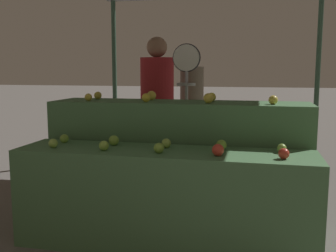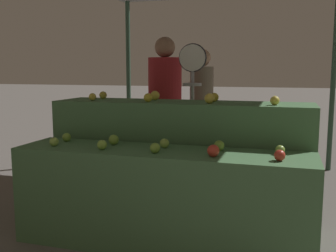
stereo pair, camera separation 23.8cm
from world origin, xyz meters
name	(u,v)px [view 1 (the left image)]	position (x,y,z in m)	size (l,w,h in m)	color
ground_plane	(164,246)	(0.00, 0.00, 0.00)	(60.00, 60.00, 0.00)	#66605B
display_counter_front	(163,199)	(0.00, 0.00, 0.40)	(2.36, 0.55, 0.79)	#4C7A4C
display_counter_back	(178,162)	(0.00, 0.60, 0.56)	(2.36, 0.55, 1.13)	#4C7A4C
apple_front_0	(53,143)	(-0.89, -0.10, 0.83)	(0.07, 0.07, 0.07)	#8EB247
apple_front_1	(104,146)	(-0.45, -0.11, 0.83)	(0.08, 0.08, 0.08)	#84AD3D
apple_front_2	(159,148)	(-0.01, -0.11, 0.83)	(0.08, 0.08, 0.08)	#7AA338
apple_front_3	(218,150)	(0.44, -0.11, 0.84)	(0.09, 0.09, 0.09)	red
apple_front_4	(284,154)	(0.90, -0.10, 0.83)	(0.08, 0.08, 0.08)	red
apple_front_5	(64,139)	(-0.91, 0.12, 0.83)	(0.08, 0.08, 0.08)	#7AA338
apple_front_6	(114,140)	(-0.45, 0.11, 0.84)	(0.09, 0.09, 0.09)	#7AA338
apple_front_7	(167,143)	(0.00, 0.10, 0.83)	(0.08, 0.08, 0.08)	#8EB247
apple_front_8	(221,145)	(0.44, 0.11, 0.83)	(0.08, 0.08, 0.08)	#7AA338
apple_front_9	(282,148)	(0.90, 0.12, 0.83)	(0.07, 0.07, 0.07)	#8EB247
apple_back_0	(88,97)	(-0.84, 0.50, 1.16)	(0.07, 0.07, 0.07)	yellow
apple_back_1	(146,98)	(-0.28, 0.49, 1.17)	(0.08, 0.08, 0.08)	gold
apple_back_2	(208,98)	(0.29, 0.48, 1.17)	(0.09, 0.09, 0.09)	yellow
apple_back_3	(273,100)	(0.84, 0.49, 1.17)	(0.08, 0.08, 0.08)	yellow
apple_back_4	(98,95)	(-0.84, 0.72, 1.17)	(0.08, 0.08, 0.08)	gold
apple_back_5	(151,96)	(-0.29, 0.71, 1.17)	(0.09, 0.09, 0.09)	yellow
apple_back_6	(212,97)	(0.29, 0.70, 1.17)	(0.08, 0.08, 0.08)	gold
produce_scale	(186,86)	(-0.04, 1.21, 1.24)	(0.30, 0.20, 1.69)	#99999E
person_vendor_at_scale	(157,103)	(-0.44, 1.50, 1.03)	(0.45, 0.45, 1.79)	#2D2D38
person_customer_left	(192,104)	(-0.12, 2.05, 0.99)	(0.41, 0.41, 1.68)	#2D2D38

